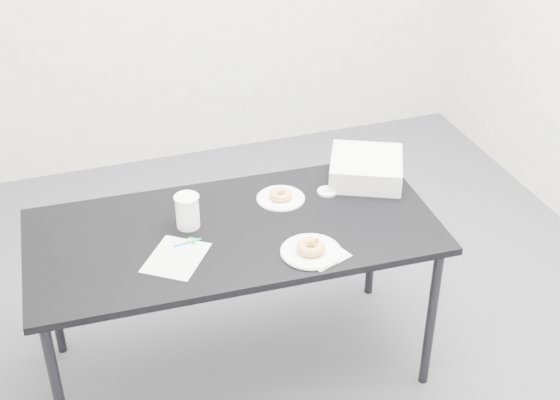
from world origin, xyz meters
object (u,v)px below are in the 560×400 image
object	(u,v)px
plate_far	(281,198)
coffee_cup	(187,211)
pen	(187,243)
donut_near	(311,247)
donut_far	(281,195)
bakery_box	(366,168)
plate_near	(311,252)
scorecard	(176,258)
table	(234,240)

from	to	relation	value
plate_far	coffee_cup	distance (m)	0.44
pen	donut_near	world-z (taller)	donut_near
donut_far	bakery_box	size ratio (longest dim) A/B	0.31
pen	donut_far	bearing A→B (deg)	15.99
donut_near	plate_far	distance (m)	0.41
plate_near	donut_near	xyz separation A→B (m)	(0.00, 0.00, 0.02)
scorecard	plate_near	bearing A→B (deg)	20.46
donut_near	bakery_box	size ratio (longest dim) A/B	0.36
scorecard	donut_far	world-z (taller)	donut_far
donut_near	coffee_cup	distance (m)	0.54
table	coffee_cup	distance (m)	0.23
donut_far	plate_near	bearing A→B (deg)	-92.16
donut_near	donut_far	distance (m)	0.41
scorecard	coffee_cup	bearing A→B (deg)	100.12
plate_near	donut_far	size ratio (longest dim) A/B	2.45
table	plate_far	distance (m)	0.31
pen	donut_far	xyz separation A→B (m)	(0.46, 0.20, 0.02)
scorecard	plate_far	size ratio (longest dim) A/B	1.21
table	donut_near	xyz separation A→B (m)	(0.24, -0.26, 0.09)
pen	coffee_cup	world-z (taller)	coffee_cup
plate_far	donut_far	world-z (taller)	donut_far
plate_near	donut_near	distance (m)	0.02
donut_near	bakery_box	bearing A→B (deg)	46.28
scorecard	donut_far	bearing A→B (deg)	63.46
coffee_cup	table	bearing A→B (deg)	-24.49
donut_near	plate_far	xyz separation A→B (m)	(0.02, 0.41, -0.03)
plate_near	coffee_cup	distance (m)	0.54
coffee_cup	donut_near	bearing A→B (deg)	-39.41
pen	bakery_box	distance (m)	0.92
coffee_cup	pen	bearing A→B (deg)	-104.85
table	plate_near	distance (m)	0.36
plate_near	plate_far	bearing A→B (deg)	87.84
scorecard	plate_far	bearing A→B (deg)	63.46
donut_far	coffee_cup	distance (m)	0.44
pen	donut_near	size ratio (longest dim) A/B	1.04
pen	plate_near	bearing A→B (deg)	-33.20
plate_near	donut_near	size ratio (longest dim) A/B	2.13
scorecard	bakery_box	distance (m)	1.00
pen	plate_far	size ratio (longest dim) A/B	0.56
plate_near	donut_near	world-z (taller)	donut_near
table	pen	xyz separation A→B (m)	(-0.20, -0.04, 0.06)
donut_near	donut_far	bearing A→B (deg)	87.84
plate_far	bakery_box	distance (m)	0.43
plate_far	donut_near	bearing A→B (deg)	-92.16
donut_near	plate_near	bearing A→B (deg)	0.00
table	coffee_cup	world-z (taller)	coffee_cup
plate_near	table	bearing A→B (deg)	132.80
table	pen	bearing A→B (deg)	-165.11
plate_near	bakery_box	size ratio (longest dim) A/B	0.76
table	plate_near	xyz separation A→B (m)	(0.24, -0.26, 0.06)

